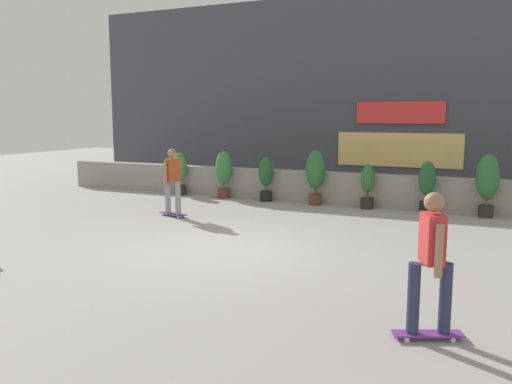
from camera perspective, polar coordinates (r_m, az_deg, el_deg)
ground_plane at (r=10.28m, az=-3.52°, el=-6.06°), size 48.00×48.00×0.00m
planter_wall at (r=15.65m, az=6.92°, el=0.52°), size 18.00×0.40×0.90m
building_backdrop at (r=19.36m, az=10.78°, el=10.21°), size 20.00×2.08×6.50m
potted_plant_0 at (r=17.15m, az=-8.11°, el=2.21°), size 0.44×0.44×1.35m
potted_plant_1 at (r=16.34m, az=-3.47°, el=2.25°), size 0.49×0.49×1.45m
potted_plant_2 at (r=15.74m, az=1.05°, el=1.67°), size 0.42×0.42×1.32m
potted_plant_3 at (r=15.17m, az=6.35°, el=2.03°), size 0.54×0.54×1.55m
potted_plant_4 at (r=14.81m, az=11.79°, el=0.72°), size 0.37×0.37×1.21m
potted_plant_5 at (r=14.53m, az=17.76°, el=0.82°), size 0.44×0.44×1.35m
potted_plant_6 at (r=14.41m, az=23.43°, el=1.15°), size 0.55×0.55×1.58m
skater_by_wall_right at (r=13.50m, az=-8.88°, el=1.35°), size 0.82×0.55×1.70m
skater_far_left at (r=6.33m, az=18.16°, el=-6.81°), size 0.81×0.52×1.70m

